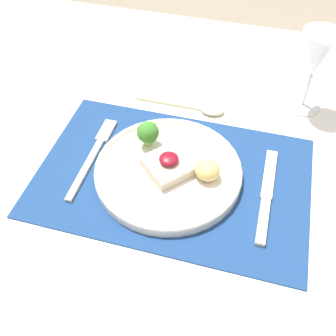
{
  "coord_description": "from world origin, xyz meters",
  "views": [
    {
      "loc": [
        0.11,
        -0.45,
        1.32
      ],
      "look_at": [
        -0.01,
        -0.0,
        0.79
      ],
      "focal_mm": 42.0,
      "sensor_mm": 36.0,
      "label": 1
    }
  ],
  "objects": [
    {
      "name": "fork",
      "position": [
        -0.16,
        0.02,
        0.77
      ],
      "size": [
        0.02,
        0.21,
        0.01
      ],
      "rotation": [
        0.0,
        0.0,
        -0.03
      ],
      "color": "beige",
      "rests_on": "placemat"
    },
    {
      "name": "dining_table",
      "position": [
        0.0,
        0.0,
        0.69
      ],
      "size": [
        1.57,
        1.16,
        0.77
      ],
      "color": "white",
      "rests_on": "ground_plane"
    },
    {
      "name": "ground_plane",
      "position": [
        0.0,
        0.0,
        0.0
      ],
      "size": [
        8.0,
        8.0,
        0.0
      ],
      "primitive_type": "plane",
      "color": "gray"
    },
    {
      "name": "knife",
      "position": [
        0.17,
        -0.01,
        0.77
      ],
      "size": [
        0.02,
        0.21,
        0.01
      ],
      "rotation": [
        0.0,
        0.0,
        -0.03
      ],
      "color": "beige",
      "rests_on": "placemat"
    },
    {
      "name": "spoon",
      "position": [
        0.01,
        0.2,
        0.77
      ],
      "size": [
        0.19,
        0.04,
        0.01
      ],
      "rotation": [
        0.0,
        0.0,
        0.05
      ],
      "color": "beige",
      "rests_on": "dining_table"
    },
    {
      "name": "placemat",
      "position": [
        0.0,
        0.0,
        0.77
      ],
      "size": [
        0.49,
        0.32,
        0.0
      ],
      "primitive_type": "cube",
      "color": "navy",
      "rests_on": "dining_table"
    },
    {
      "name": "dinner_plate",
      "position": [
        -0.01,
        0.0,
        0.78
      ],
      "size": [
        0.27,
        0.27,
        0.07
      ],
      "color": "silver",
      "rests_on": "placemat"
    },
    {
      "name": "wine_glass_near",
      "position": [
        0.22,
        0.27,
        0.89
      ],
      "size": [
        0.08,
        0.08,
        0.17
      ],
      "color": "white",
      "rests_on": "dining_table"
    }
  ]
}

